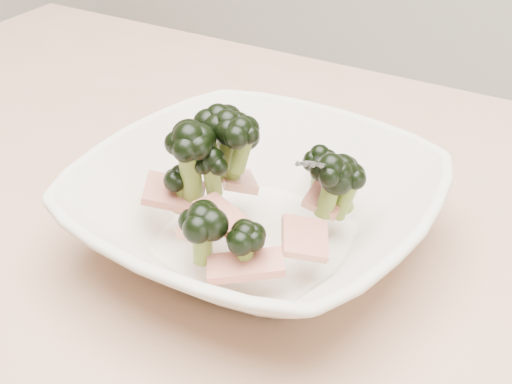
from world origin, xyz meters
TOP-DOWN VIEW (x-y plane):
  - dining_table at (0.00, 0.00)m, footprint 1.20×0.80m
  - broccoli_dish at (-0.00, 0.02)m, footprint 0.29×0.29m

SIDE VIEW (x-z plane):
  - dining_table at x=0.00m, z-range 0.28..1.03m
  - broccoli_dish at x=0.00m, z-range 0.73..0.85m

